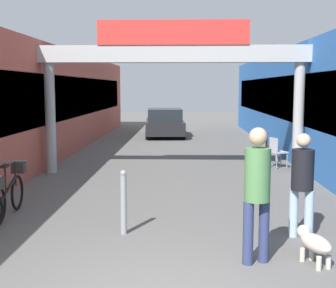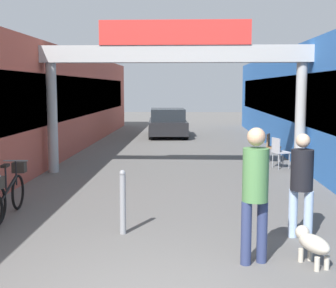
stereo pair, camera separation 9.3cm
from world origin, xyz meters
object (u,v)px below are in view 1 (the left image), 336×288
Objects in this scene: dog_on_leash at (313,242)px; cafe_chair_wood_farther at (269,145)px; pedestrian_with_dog at (257,186)px; pedestrian_companion at (302,179)px; parked_car_black at (165,123)px; bollard_post_metal at (124,202)px; bicycle_black_second at (10,192)px; cafe_chair_aluminium_nearer at (277,150)px.

cafe_chair_wood_farther is at bearing 83.69° from dog_on_leash.
pedestrian_with_dog is 1.11× the size of pedestrian_companion.
cafe_chair_wood_farther is at bearing -64.88° from parked_car_black.
cafe_chair_wood_farther is (3.62, 7.38, 0.01)m from bollard_post_metal.
bicycle_black_second is 2.44m from bollard_post_metal.
bicycle_black_second is 1.90× the size of cafe_chair_wood_farther.
pedestrian_companion reaches higher than dog_on_leash.
dog_on_leash is 0.76× the size of cafe_chair_wood_farther.
pedestrian_companion is 1.84× the size of cafe_chair_wood_farther.
bicycle_black_second is 0.41× the size of parked_car_black.
bollard_post_metal reaches higher than dog_on_leash.
cafe_chair_wood_farther is at bearing 63.88° from bollard_post_metal.
cafe_chair_aluminium_nearer is at bearing 76.98° from pedestrian_with_dog.
pedestrian_companion is 6.43m from cafe_chair_aluminium_nearer.
parked_car_black is (2.24, 14.02, 0.21)m from bicycle_black_second.
cafe_chair_aluminium_nearer is (1.72, 7.44, -0.51)m from pedestrian_with_dog.
cafe_chair_aluminium_nearer is at bearing 82.62° from dog_on_leash.
cafe_chair_aluminium_nearer is (5.85, 5.24, 0.10)m from bicycle_black_second.
bicycle_black_second is at bearing 151.89° from pedestrian_with_dog.
parked_car_black is at bearing 100.29° from pedestrian_companion.
pedestrian_with_dog is at bearing -179.86° from dog_on_leash.
bollard_post_metal is 1.17× the size of cafe_chair_wood_farther.
cafe_chair_wood_farther is (0.84, 7.48, -0.39)m from pedestrian_companion.
pedestrian_with_dog is at bearing -128.44° from pedestrian_companion.
pedestrian_companion reaches higher than bicycle_black_second.
parked_car_black is (-1.89, 16.22, -0.41)m from pedestrian_with_dog.
parked_car_black is at bearing 80.93° from bicycle_black_second.
pedestrian_with_dog reaches higher than dog_on_leash.
pedestrian_companion is at bearing -1.98° from bollard_post_metal.
cafe_chair_wood_farther is (0.95, 8.56, 0.25)m from dog_on_leash.
pedestrian_with_dog is at bearing -101.25° from cafe_chair_wood_farther.
pedestrian_with_dog is 8.75m from cafe_chair_wood_farther.
pedestrian_companion is 5.13m from bicycle_black_second.
parked_car_black reaches higher than bollard_post_metal.
cafe_chair_wood_farther is (-0.02, 1.12, 0.00)m from cafe_chair_aluminium_nearer.
pedestrian_companion is 7.54m from cafe_chair_wood_farther.
bicycle_black_second is at bearing 155.17° from bollard_post_metal.
bollard_post_metal is (-1.92, 1.18, -0.52)m from pedestrian_with_dog.
dog_on_leash is at bearing -23.81° from bollard_post_metal.
dog_on_leash is at bearing -24.28° from bicycle_black_second.
cafe_chair_aluminium_nearer reaches higher than dog_on_leash.
dog_on_leash is at bearing -95.53° from pedestrian_companion.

